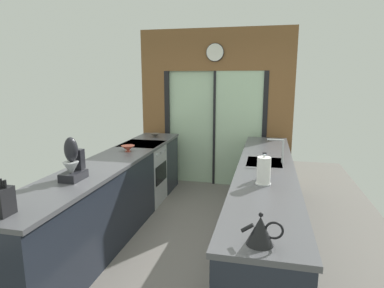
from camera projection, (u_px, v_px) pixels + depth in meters
The scene contains 13 objects.
ground_plane at pixel (191, 226), 4.26m from camera, with size 5.04×7.60×0.02m, color slate.
back_wall_unit at pixel (215, 99), 5.67m from camera, with size 2.64×0.12×2.70m.
left_counter_run at pixel (108, 199), 3.92m from camera, with size 0.62×3.80×0.92m.
right_counter_run at pixel (264, 207), 3.68m from camera, with size 0.62×3.80×0.92m.
sink_faucet at pixel (280, 147), 3.75m from camera, with size 0.19×0.02×0.28m.
oven_range at pixel (143, 173), 4.99m from camera, with size 0.60×0.60×0.92m.
mixing_bowl_near at pixel (128, 148), 4.36m from camera, with size 0.18×0.18×0.08m.
mixing_bowl_far at pixel (155, 135), 5.39m from camera, with size 0.17×0.17×0.06m.
knife_block at pixel (4, 201), 2.32m from camera, with size 0.08×0.14×0.27m.
stand_mixer at pixel (73, 164), 3.13m from camera, with size 0.17×0.27×0.42m.
kettle at pixel (261, 230), 1.92m from camera, with size 0.25×0.17×0.20m.
soap_bottle at pixel (264, 167), 3.18m from camera, with size 0.07×0.07×0.26m.
paper_towel_roll at pixel (264, 171), 3.00m from camera, with size 0.14×0.14×0.29m.
Camera 1 is at (0.90, -3.25, 1.89)m, focal length 30.67 mm.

